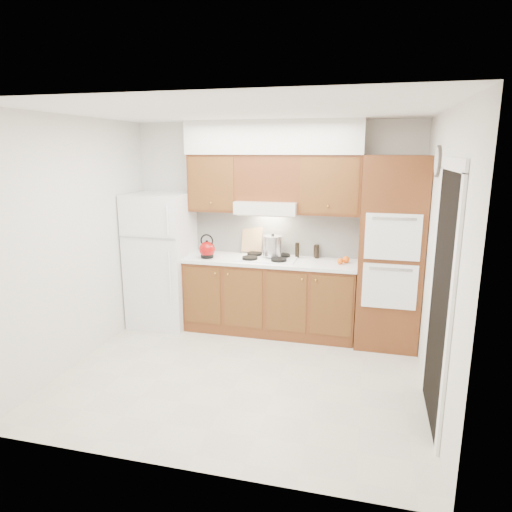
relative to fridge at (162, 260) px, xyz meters
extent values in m
plane|color=beige|center=(1.41, -1.14, -0.86)|extent=(3.60, 3.60, 0.00)
plane|color=white|center=(1.41, -1.14, 1.74)|extent=(3.60, 3.60, 0.00)
cube|color=silver|center=(1.41, 0.36, 0.44)|extent=(3.60, 0.02, 2.60)
cube|color=silver|center=(-0.40, -1.14, 0.44)|extent=(0.02, 3.00, 2.60)
cube|color=silver|center=(3.21, -1.14, 0.44)|extent=(0.02, 3.00, 2.60)
cube|color=white|center=(0.00, 0.00, 0.00)|extent=(0.75, 0.72, 1.72)
cube|color=brown|center=(1.43, 0.06, -0.41)|extent=(2.11, 0.60, 0.90)
cube|color=white|center=(1.43, 0.05, 0.06)|extent=(2.13, 0.62, 0.04)
cube|color=white|center=(1.43, 0.34, 0.36)|extent=(2.11, 0.03, 0.56)
cube|color=brown|center=(2.85, 0.03, 0.24)|extent=(0.70, 0.65, 2.20)
cube|color=brown|center=(0.69, 0.19, 0.99)|extent=(0.63, 0.33, 0.70)
cube|color=brown|center=(2.12, 0.19, 0.99)|extent=(0.73, 0.33, 0.70)
cube|color=silver|center=(1.38, 0.13, 0.71)|extent=(0.75, 0.45, 0.15)
cube|color=brown|center=(1.38, 0.19, 1.06)|extent=(0.75, 0.33, 0.55)
cube|color=silver|center=(1.43, 0.18, 1.54)|extent=(2.13, 0.36, 0.40)
cube|color=white|center=(1.38, 0.07, 0.09)|extent=(0.74, 0.50, 0.01)
cube|color=black|center=(3.19, -1.49, 0.19)|extent=(0.02, 0.90, 2.10)
cylinder|color=#3F3833|center=(3.19, -0.59, 1.29)|extent=(0.02, 0.30, 0.30)
sphere|color=maroon|center=(0.66, -0.07, 0.19)|extent=(0.25, 0.25, 0.20)
cube|color=tan|center=(1.13, 0.31, 0.28)|extent=(0.27, 0.10, 0.35)
cylinder|color=silver|center=(1.45, 0.12, 0.23)|extent=(0.29, 0.29, 0.24)
cylinder|color=black|center=(1.74, 0.22, 0.17)|extent=(0.06, 0.06, 0.19)
cylinder|color=black|center=(1.98, 0.25, 0.17)|extent=(0.07, 0.07, 0.17)
cylinder|color=black|center=(1.96, 0.30, 0.16)|extent=(0.06, 0.06, 0.15)
sphere|color=orange|center=(2.29, 0.01, 0.12)|extent=(0.08, 0.08, 0.07)
sphere|color=#FF5C0D|center=(2.35, 0.08, 0.12)|extent=(0.10, 0.10, 0.08)
camera|label=1|loc=(2.59, -5.29, 1.40)|focal=32.00mm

